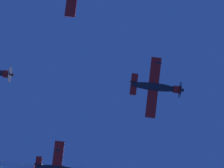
# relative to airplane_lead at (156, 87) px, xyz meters

# --- Properties ---
(airplane_lead) EXTENTS (7.95, 8.24, 3.46)m
(airplane_lead) POSITION_rel_airplane_lead_xyz_m (0.00, 0.00, 0.00)
(airplane_lead) COLOR #232328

